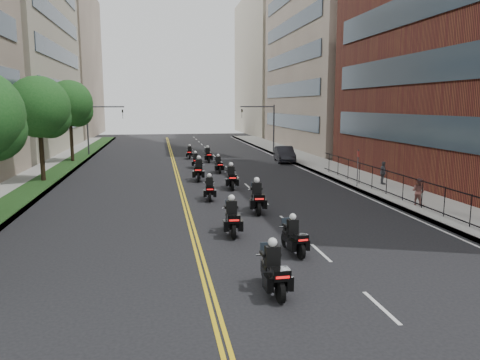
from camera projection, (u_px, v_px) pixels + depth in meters
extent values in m
plane|color=black|center=(271.00, 316.00, 12.63)|extent=(160.00, 160.00, 0.00)
cube|color=gray|center=(340.00, 172.00, 38.97)|extent=(4.00, 90.00, 0.15)
cube|color=gray|center=(36.00, 180.00, 34.90)|extent=(4.00, 90.00, 0.15)
cube|color=#1B3914|center=(47.00, 178.00, 35.02)|extent=(2.00, 90.00, 0.04)
cube|color=#333F4C|center=(416.00, 137.00, 30.97)|extent=(0.12, 25.80, 1.80)
cube|color=#333F4C|center=(419.00, 76.00, 30.33)|extent=(0.12, 25.80, 1.80)
cube|color=#333F4C|center=(423.00, 11.00, 29.69)|extent=(0.12, 25.80, 1.80)
cube|color=gray|center=(346.00, 31.00, 60.55)|extent=(15.00, 28.00, 30.00)
cube|color=#333F4C|center=(288.00, 121.00, 61.12)|extent=(0.12, 24.08, 1.80)
cube|color=#333F4C|center=(289.00, 90.00, 60.48)|extent=(0.12, 24.08, 1.80)
cube|color=#333F4C|center=(289.00, 58.00, 59.83)|extent=(0.12, 24.08, 1.80)
cube|color=#333F4C|center=(290.00, 26.00, 59.19)|extent=(0.12, 24.08, 1.80)
cube|color=#AAA089|center=(285.00, 66.00, 90.05)|extent=(15.00, 28.00, 26.00)
cube|color=#333F4C|center=(65.00, 122.00, 56.39)|extent=(0.12, 24.08, 1.80)
cube|color=#333F4C|center=(63.00, 89.00, 55.75)|extent=(0.12, 24.08, 1.80)
cube|color=#333F4C|center=(61.00, 54.00, 55.11)|extent=(0.12, 24.08, 1.80)
cube|color=#333F4C|center=(59.00, 19.00, 54.47)|extent=(0.12, 24.08, 1.80)
cube|color=gray|center=(47.00, 62.00, 82.68)|extent=(16.00, 28.00, 26.00)
cube|color=black|center=(413.00, 178.00, 25.91)|extent=(0.05, 28.00, 0.05)
cube|color=black|center=(412.00, 201.00, 26.12)|extent=(0.05, 28.00, 0.05)
cylinder|color=black|center=(41.00, 148.00, 33.67)|extent=(0.32, 0.32, 5.11)
sphere|color=#1A501B|center=(39.00, 107.00, 33.20)|extent=(4.40, 4.40, 4.40)
sphere|color=#1A501B|center=(49.00, 117.00, 33.81)|extent=(3.08, 3.08, 3.08)
cylinder|color=black|center=(71.00, 135.00, 45.32)|extent=(0.32, 0.32, 5.39)
sphere|color=#1A501B|center=(69.00, 103.00, 44.82)|extent=(4.40, 4.40, 4.40)
sphere|color=#1A501B|center=(77.00, 111.00, 45.44)|extent=(3.08, 3.08, 3.08)
cylinder|color=#3F3F44|center=(274.00, 129.00, 54.81)|extent=(0.18, 0.18, 5.60)
cylinder|color=#3F3F44|center=(257.00, 107.00, 54.05)|extent=(4.00, 0.14, 0.14)
imported|color=black|center=(242.00, 114.00, 53.88)|extent=(0.16, 0.20, 1.00)
cylinder|color=#3F3F44|center=(88.00, 131.00, 51.25)|extent=(0.18, 0.18, 5.60)
cylinder|color=#3F3F44|center=(105.00, 107.00, 51.17)|extent=(4.00, 0.14, 0.14)
imported|color=black|center=(123.00, 114.00, 51.61)|extent=(0.16, 0.20, 1.00)
cylinder|color=black|center=(280.00, 291.00, 13.45)|extent=(0.16, 0.69, 0.68)
cylinder|color=black|center=(266.00, 272.00, 15.00)|extent=(0.16, 0.69, 0.68)
cube|color=black|center=(273.00, 272.00, 14.18)|extent=(0.47, 1.37, 0.40)
cube|color=silver|center=(272.00, 279.00, 14.26)|extent=(0.40, 0.57, 0.30)
cube|color=black|center=(281.00, 274.00, 13.36)|extent=(0.54, 0.44, 0.32)
cube|color=red|center=(283.00, 277.00, 13.16)|extent=(0.40, 0.04, 0.07)
cube|color=black|center=(273.00, 256.00, 14.15)|extent=(0.45, 0.30, 0.62)
sphere|color=silver|center=(273.00, 242.00, 14.09)|extent=(0.29, 0.29, 0.29)
cylinder|color=black|center=(301.00, 251.00, 17.27)|extent=(0.20, 0.64, 0.63)
cylinder|color=black|center=(285.00, 240.00, 18.66)|extent=(0.20, 0.64, 0.63)
cube|color=black|center=(293.00, 239.00, 17.92)|extent=(0.54, 1.28, 0.37)
cube|color=silver|center=(292.00, 244.00, 18.00)|extent=(0.41, 0.55, 0.28)
cube|color=black|center=(301.00, 238.00, 17.19)|extent=(0.52, 0.44, 0.29)
cube|color=red|center=(303.00, 240.00, 17.01)|extent=(0.37, 0.07, 0.06)
cube|color=black|center=(293.00, 227.00, 17.89)|extent=(0.43, 0.31, 0.57)
sphere|color=silver|center=(293.00, 217.00, 17.84)|extent=(0.27, 0.27, 0.27)
cylinder|color=black|center=(234.00, 231.00, 19.80)|extent=(0.19, 0.72, 0.71)
cylinder|color=black|center=(230.00, 221.00, 21.44)|extent=(0.19, 0.72, 0.71)
cube|color=black|center=(232.00, 220.00, 20.57)|extent=(0.52, 1.43, 0.42)
cube|color=silver|center=(232.00, 225.00, 20.66)|extent=(0.43, 0.59, 0.31)
cube|color=black|center=(234.00, 219.00, 19.72)|extent=(0.57, 0.47, 0.33)
cube|color=red|center=(234.00, 220.00, 19.51)|extent=(0.42, 0.06, 0.07)
cube|color=black|center=(232.00, 208.00, 20.54)|extent=(0.47, 0.32, 0.65)
sphere|color=silver|center=(232.00, 198.00, 20.48)|extent=(0.30, 0.30, 0.30)
cylinder|color=black|center=(259.00, 209.00, 23.96)|extent=(0.22, 0.76, 0.75)
cylinder|color=black|center=(255.00, 202.00, 25.70)|extent=(0.22, 0.76, 0.75)
cube|color=black|center=(257.00, 199.00, 24.78)|extent=(0.60, 1.53, 0.44)
cube|color=silver|center=(257.00, 204.00, 24.88)|extent=(0.47, 0.64, 0.33)
cube|color=black|center=(259.00, 198.00, 23.87)|extent=(0.61, 0.51, 0.35)
cube|color=red|center=(259.00, 199.00, 23.64)|extent=(0.44, 0.07, 0.08)
cube|color=black|center=(257.00, 189.00, 24.75)|extent=(0.51, 0.35, 0.68)
sphere|color=silver|center=(257.00, 180.00, 24.68)|extent=(0.32, 0.32, 0.32)
cylinder|color=black|center=(210.00, 197.00, 27.33)|extent=(0.18, 0.65, 0.64)
cylinder|color=black|center=(209.00, 192.00, 28.81)|extent=(0.18, 0.65, 0.64)
cube|color=black|center=(209.00, 190.00, 28.03)|extent=(0.49, 1.30, 0.38)
cube|color=silver|center=(210.00, 193.00, 28.11)|extent=(0.40, 0.54, 0.28)
cube|color=black|center=(210.00, 188.00, 27.25)|extent=(0.52, 0.43, 0.30)
cube|color=red|center=(210.00, 189.00, 27.06)|extent=(0.38, 0.06, 0.07)
cube|color=black|center=(209.00, 182.00, 28.00)|extent=(0.43, 0.29, 0.58)
sphere|color=silver|center=(209.00, 176.00, 27.94)|extent=(0.27, 0.27, 0.27)
cylinder|color=black|center=(232.00, 185.00, 30.85)|extent=(0.19, 0.74, 0.73)
cylinder|color=black|center=(230.00, 181.00, 32.53)|extent=(0.19, 0.74, 0.73)
cube|color=black|center=(231.00, 179.00, 31.65)|extent=(0.53, 1.47, 0.43)
cube|color=silver|center=(231.00, 182.00, 31.74)|extent=(0.44, 0.61, 0.32)
cube|color=black|center=(232.00, 177.00, 30.76)|extent=(0.58, 0.48, 0.34)
cube|color=red|center=(233.00, 178.00, 30.55)|extent=(0.43, 0.06, 0.07)
cube|color=black|center=(231.00, 171.00, 31.61)|extent=(0.49, 0.33, 0.66)
sphere|color=silver|center=(231.00, 164.00, 31.55)|extent=(0.31, 0.31, 0.31)
cylinder|color=black|center=(198.00, 177.00, 34.25)|extent=(0.25, 0.77, 0.76)
cylinder|color=black|center=(199.00, 174.00, 36.02)|extent=(0.25, 0.77, 0.76)
cube|color=black|center=(199.00, 171.00, 35.08)|extent=(0.66, 1.56, 0.45)
cube|color=silver|center=(199.00, 175.00, 35.18)|extent=(0.50, 0.66, 0.34)
cube|color=black|center=(198.00, 169.00, 34.16)|extent=(0.64, 0.54, 0.36)
cube|color=red|center=(198.00, 170.00, 33.93)|extent=(0.45, 0.09, 0.08)
cube|color=black|center=(199.00, 164.00, 35.05)|extent=(0.53, 0.37, 0.69)
sphere|color=silver|center=(199.00, 158.00, 34.99)|extent=(0.32, 0.32, 0.32)
cylinder|color=black|center=(220.00, 170.00, 38.38)|extent=(0.16, 0.64, 0.64)
cylinder|color=black|center=(217.00, 168.00, 39.84)|extent=(0.16, 0.64, 0.64)
cube|color=black|center=(218.00, 166.00, 39.07)|extent=(0.44, 1.28, 0.38)
cube|color=silver|center=(218.00, 168.00, 39.15)|extent=(0.38, 0.53, 0.28)
cube|color=black|center=(220.00, 164.00, 38.31)|extent=(0.50, 0.41, 0.30)
cube|color=red|center=(220.00, 165.00, 38.12)|extent=(0.38, 0.04, 0.07)
cube|color=black|center=(218.00, 160.00, 39.04)|extent=(0.42, 0.28, 0.58)
sphere|color=silver|center=(218.00, 155.00, 38.98)|extent=(0.27, 0.27, 0.27)
cylinder|color=black|center=(196.00, 165.00, 41.36)|extent=(0.15, 0.62, 0.62)
cylinder|color=black|center=(195.00, 163.00, 42.79)|extent=(0.15, 0.62, 0.62)
cube|color=black|center=(196.00, 162.00, 42.03)|extent=(0.43, 1.24, 0.36)
cube|color=silver|center=(196.00, 164.00, 42.11)|extent=(0.37, 0.52, 0.27)
cube|color=black|center=(196.00, 160.00, 41.28)|extent=(0.49, 0.40, 0.29)
cube|color=red|center=(196.00, 161.00, 41.10)|extent=(0.37, 0.04, 0.06)
cube|color=black|center=(195.00, 157.00, 42.00)|extent=(0.41, 0.27, 0.56)
sphere|color=silver|center=(195.00, 152.00, 41.95)|extent=(0.26, 0.26, 0.26)
cylinder|color=black|center=(209.00, 160.00, 45.51)|extent=(0.16, 0.68, 0.67)
cylinder|color=black|center=(207.00, 158.00, 47.04)|extent=(0.16, 0.68, 0.67)
cube|color=black|center=(208.00, 156.00, 46.23)|extent=(0.47, 1.35, 0.39)
cube|color=silver|center=(208.00, 158.00, 46.32)|extent=(0.40, 0.56, 0.30)
cube|color=black|center=(209.00, 154.00, 45.43)|extent=(0.53, 0.43, 0.32)
cube|color=red|center=(209.00, 155.00, 45.24)|extent=(0.40, 0.04, 0.07)
cube|color=black|center=(208.00, 151.00, 46.20)|extent=(0.44, 0.29, 0.61)
sphere|color=silver|center=(208.00, 147.00, 46.14)|extent=(0.29, 0.29, 0.29)
cylinder|color=black|center=(189.00, 156.00, 48.54)|extent=(0.19, 0.62, 0.62)
cylinder|color=black|center=(190.00, 155.00, 49.96)|extent=(0.19, 0.62, 0.62)
cube|color=black|center=(190.00, 153.00, 49.21)|extent=(0.50, 1.25, 0.36)
cube|color=silver|center=(190.00, 155.00, 49.29)|extent=(0.39, 0.53, 0.27)
cube|color=black|center=(189.00, 152.00, 48.46)|extent=(0.51, 0.43, 0.29)
cube|color=red|center=(189.00, 152.00, 48.28)|extent=(0.36, 0.06, 0.06)
cube|color=black|center=(190.00, 149.00, 49.18)|extent=(0.42, 0.29, 0.56)
sphere|color=silver|center=(190.00, 145.00, 49.13)|extent=(0.26, 0.26, 0.26)
imported|color=black|center=(284.00, 154.00, 46.29)|extent=(2.19, 4.86, 1.55)
imported|color=brown|center=(418.00, 192.00, 25.78)|extent=(0.86, 0.92, 1.51)
imported|color=#46474E|center=(383.00, 173.00, 32.46)|extent=(0.51, 0.98, 1.60)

